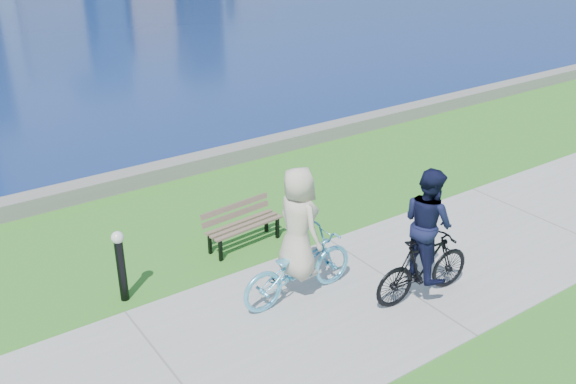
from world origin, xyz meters
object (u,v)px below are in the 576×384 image
at_px(cyclist_woman, 298,251).
at_px(cyclist_man, 425,246).
at_px(bollard_lamp, 120,261).
at_px(park_bench, 241,221).

xyz_separation_m(cyclist_woman, cyclist_man, (1.61, -1.13, 0.11)).
relative_size(bollard_lamp, cyclist_woman, 0.55).
height_order(park_bench, bollard_lamp, bollard_lamp).
xyz_separation_m(park_bench, cyclist_man, (1.45, -3.13, 0.48)).
distance_m(park_bench, cyclist_woman, 2.04).
bearing_deg(cyclist_woman, cyclist_man, -126.20).
bearing_deg(cyclist_man, cyclist_woman, 59.87).
relative_size(bollard_lamp, cyclist_man, 0.55).
xyz_separation_m(bollard_lamp, cyclist_woman, (2.30, -1.52, 0.14)).
distance_m(cyclist_woman, cyclist_man, 1.97).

